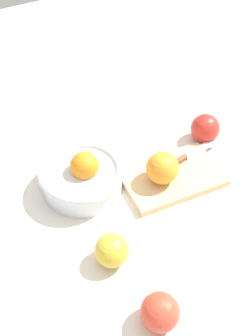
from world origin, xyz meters
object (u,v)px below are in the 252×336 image
cutting_board (172,177)px  apple_front_left (160,312)px  orange_on_board (162,168)px  apple_front_left_2 (112,250)px  apple_back_right (205,128)px  knife (189,155)px  bowl (82,176)px

cutting_board → apple_front_left: (-0.22, -0.27, 0.03)m
orange_on_board → apple_front_left_2: size_ratio=1.11×
orange_on_board → apple_back_right: 0.21m
apple_front_left → apple_front_left_2: bearing=94.4°
cutting_board → apple_back_right: bearing=26.2°
cutting_board → apple_front_left_2: 0.26m
knife → apple_front_left: (-0.29, -0.30, 0.01)m
orange_on_board → apple_back_right: orange_on_board is taller
orange_on_board → apple_back_right: bearing=22.4°
apple_front_left_2 → apple_back_right: size_ratio=0.90×
cutting_board → orange_on_board: size_ratio=3.05×
bowl → apple_front_left_2: bowl is taller
apple_front_left → apple_back_right: apple_back_right is taller
apple_front_left_2 → apple_back_right: bearing=27.1°
cutting_board → apple_front_left_2: apple_front_left_2 is taller
knife → orange_on_board: bearing=-163.4°
apple_back_right → knife: bearing=-151.3°
apple_front_left_2 → apple_back_right: (0.39, 0.20, 0.00)m
cutting_board → apple_back_right: 0.18m
bowl → cutting_board: bearing=-23.5°
orange_on_board → knife: size_ratio=0.49×
apple_front_left_2 → orange_on_board: bearing=31.2°
bowl → knife: size_ratio=1.26×
cutting_board → bowl: bearing=156.5°
apple_front_left_2 → apple_back_right: 0.44m
knife → apple_front_left_2: bearing=-153.4°
bowl → apple_front_left: bearing=-94.0°
apple_front_left → apple_back_right: 0.51m
apple_back_right → orange_on_board: bearing=-157.6°
apple_front_left_2 → apple_back_right: apple_back_right is taller
knife → apple_front_left_2: apple_front_left_2 is taller
bowl → apple_front_left: size_ratio=2.80×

